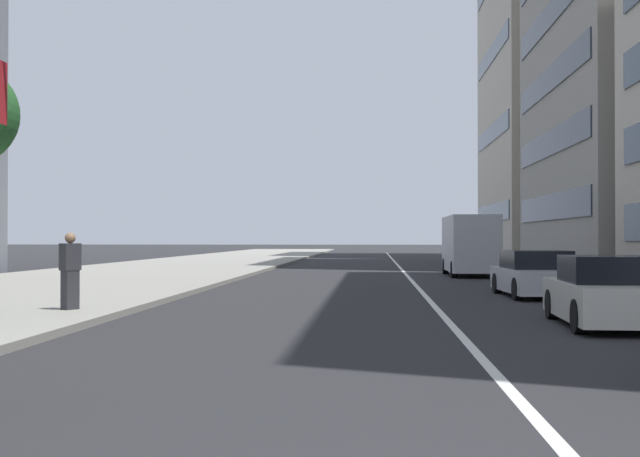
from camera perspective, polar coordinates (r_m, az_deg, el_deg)
name	(u,v)px	position (r m, az deg, el deg)	size (l,w,h in m)	color
sidewalk_right_plaza	(108,278)	(34.71, -14.48, -3.31)	(160.00, 10.88, 0.15)	gray
lane_centre_stripe	(406,275)	(38.01, 6.00, -3.20)	(110.00, 0.16, 0.01)	silver
car_lead_in_lane	(609,294)	(16.76, 19.34, -4.29)	(4.19, 1.99, 1.36)	beige
car_approaching_light	(536,275)	(24.61, 14.69, -3.14)	(4.41, 2.01, 1.34)	#B7B7BC
delivery_van_ahead	(470,244)	(37.37, 10.34, -1.06)	(5.79, 2.09, 2.67)	#B7B7BC
street_lamp_with_banners	(11,54)	(15.13, -20.58, 11.26)	(1.26, 2.50, 7.77)	#232326
pedestrian_on_plaza	(70,271)	(18.66, -16.91, -2.81)	(0.48, 0.44, 1.66)	#2D2D33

